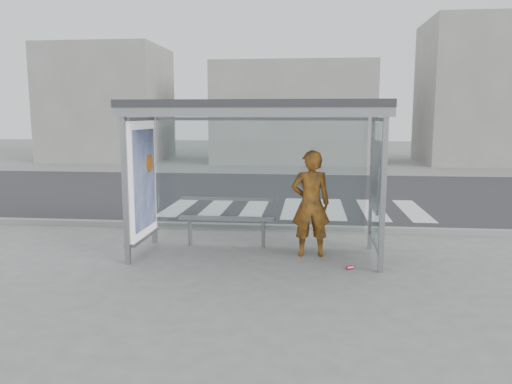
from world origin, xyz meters
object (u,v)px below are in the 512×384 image
bench (227,218)px  bus_shelter (234,139)px  soda_can (350,268)px  person (311,204)px

bench → bus_shelter: bearing=-65.4°
soda_can → bench: bearing=151.8°
bus_shelter → soda_can: size_ratio=39.52×
bench → soda_can: bench is taller
bus_shelter → bench: size_ratio=2.45×
bus_shelter → bench: 1.54m
bench → soda_can: 2.48m
bench → soda_can: (2.14, -1.15, -0.50)m
soda_can → bus_shelter: bearing=160.8°
bus_shelter → person: size_ratio=2.35×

